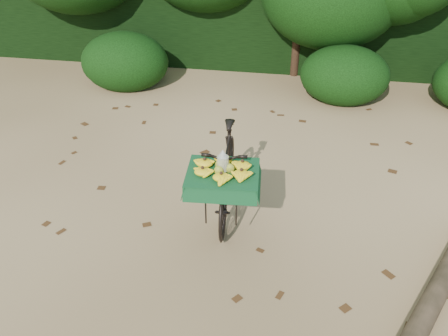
# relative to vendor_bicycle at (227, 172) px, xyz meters

# --- Properties ---
(ground) EXTENTS (80.00, 80.00, 0.00)m
(ground) POSITION_rel_vendor_bicycle_xyz_m (0.19, -0.37, -0.60)
(ground) COLOR tan
(ground) RESTS_ON ground
(vendor_bicycle) EXTENTS (0.89, 1.98, 1.18)m
(vendor_bicycle) POSITION_rel_vendor_bicycle_xyz_m (0.00, 0.00, 0.00)
(vendor_bicycle) COLOR black
(vendor_bicycle) RESTS_ON ground
(fallen_log) EXTENTS (1.70, 2.92, 0.23)m
(fallen_log) POSITION_rel_vendor_bicycle_xyz_m (2.44, -1.32, -0.49)
(fallen_log) COLOR brown
(fallen_log) RESTS_ON ground
(hedge_backdrop) EXTENTS (26.00, 1.80, 1.80)m
(hedge_backdrop) POSITION_rel_vendor_bicycle_xyz_m (0.19, 5.93, 0.30)
(hedge_backdrop) COLOR black
(hedge_backdrop) RESTS_ON ground
(bush_clumps) EXTENTS (8.80, 1.70, 0.90)m
(bush_clumps) POSITION_rel_vendor_bicycle_xyz_m (0.69, 3.93, -0.15)
(bush_clumps) COLOR black
(bush_clumps) RESTS_ON ground
(leaf_litter) EXTENTS (7.00, 7.30, 0.01)m
(leaf_litter) POSITION_rel_vendor_bicycle_xyz_m (0.19, 0.28, -0.60)
(leaf_litter) COLOR #462912
(leaf_litter) RESTS_ON ground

